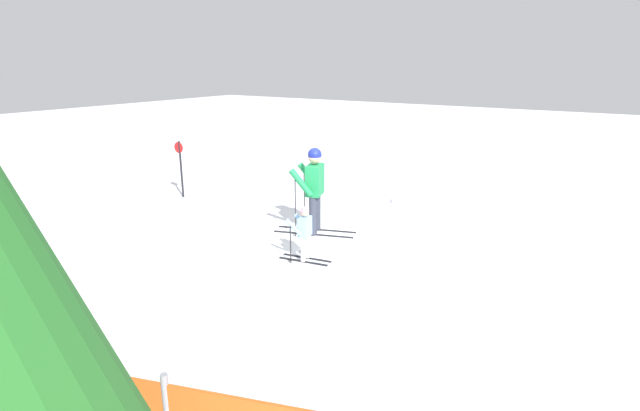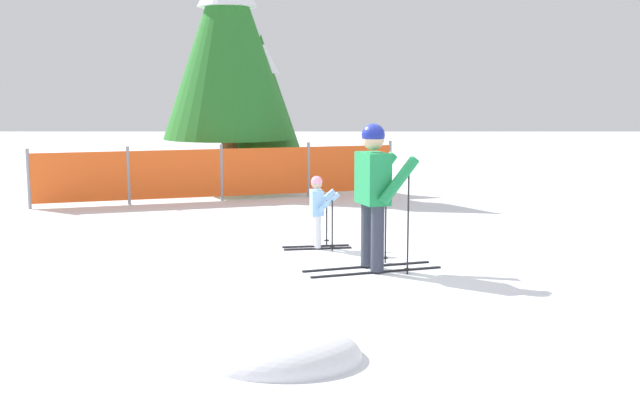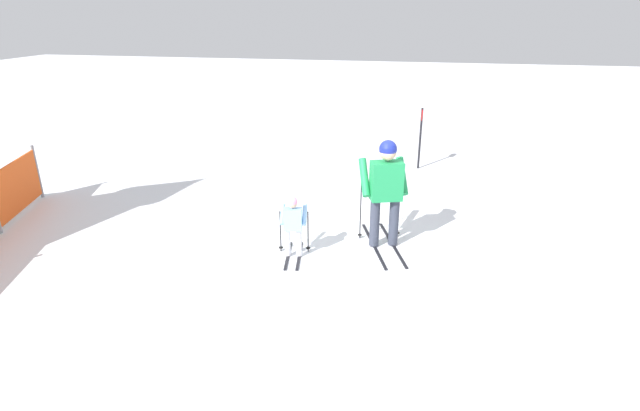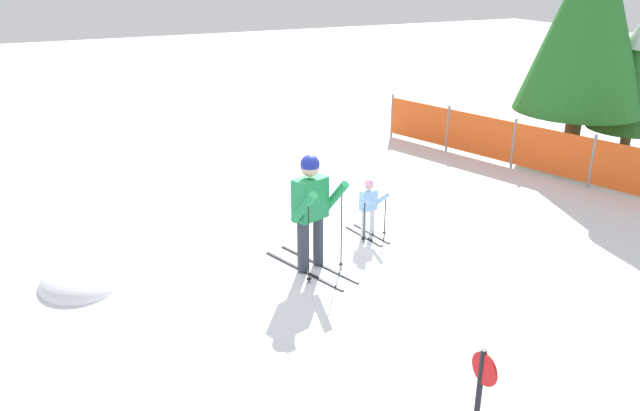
% 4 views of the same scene
% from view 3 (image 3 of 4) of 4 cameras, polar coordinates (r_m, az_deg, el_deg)
% --- Properties ---
extents(ground_plane, '(60.00, 60.00, 0.00)m').
position_cam_3_polar(ground_plane, '(7.93, 5.57, -5.33)').
color(ground_plane, white).
extents(skier_adult, '(1.67, 0.92, 1.75)m').
position_cam_3_polar(skier_adult, '(7.79, 7.53, 2.40)').
color(skier_adult, black).
rests_on(skier_adult, ground_plane).
extents(skier_child, '(0.94, 0.50, 0.98)m').
position_cam_3_polar(skier_child, '(7.55, -3.10, -1.93)').
color(skier_child, black).
rests_on(skier_child, ground_plane).
extents(trail_marker, '(0.28, 0.05, 1.44)m').
position_cam_3_polar(trail_marker, '(12.00, 11.44, 8.28)').
color(trail_marker, black).
rests_on(trail_marker, ground_plane).
extents(snow_mound, '(1.31, 1.12, 0.53)m').
position_cam_3_polar(snow_mound, '(7.80, 30.46, -8.98)').
color(snow_mound, white).
rests_on(snow_mound, ground_plane).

